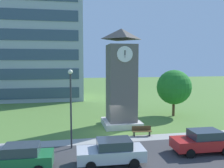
# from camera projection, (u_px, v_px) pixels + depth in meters

# --- Properties ---
(ground_plane) EXTENTS (160.00, 160.00, 0.00)m
(ground_plane) POSITION_uv_depth(u_px,v_px,m) (110.00, 132.00, 23.23)
(ground_plane) COLOR #567F38
(street_asphalt) EXTENTS (120.00, 7.20, 0.01)m
(street_asphalt) POSITION_uv_depth(u_px,v_px,m) (127.00, 160.00, 16.64)
(street_asphalt) COLOR #38383A
(street_asphalt) RESTS_ON ground
(kerb_strip) EXTENTS (120.00, 1.60, 0.01)m
(kerb_strip) POSITION_uv_depth(u_px,v_px,m) (115.00, 140.00, 20.94)
(kerb_strip) COLOR #9E9E99
(kerb_strip) RESTS_ON ground
(office_building) EXTENTS (19.55, 10.62, 28.80)m
(office_building) POSITION_uv_depth(u_px,v_px,m) (27.00, 20.00, 43.25)
(office_building) COLOR #9EA8B2
(office_building) RESTS_ON ground
(clock_tower) EXTENTS (3.84, 3.84, 10.25)m
(clock_tower) POSITION_uv_depth(u_px,v_px,m) (121.00, 83.00, 25.13)
(clock_tower) COLOR #605B56
(clock_tower) RESTS_ON ground
(park_bench) EXTENTS (1.85, 0.70, 0.88)m
(park_bench) POSITION_uv_depth(u_px,v_px,m) (142.00, 131.00, 22.03)
(park_bench) COLOR brown
(park_bench) RESTS_ON ground
(street_lamp) EXTENTS (0.36, 0.36, 6.22)m
(street_lamp) POSITION_uv_depth(u_px,v_px,m) (71.00, 100.00, 18.51)
(street_lamp) COLOR #333338
(street_lamp) RESTS_ON ground
(tree_near_tower) EXTENTS (4.32, 4.32, 5.82)m
(tree_near_tower) POSITION_uv_depth(u_px,v_px,m) (174.00, 87.00, 29.89)
(tree_near_tower) COLOR #513823
(tree_near_tower) RESTS_ON ground
(parked_car_green) EXTENTS (4.26, 2.01, 1.69)m
(parked_car_green) POSITION_uv_depth(u_px,v_px,m) (19.00, 158.00, 14.83)
(parked_car_green) COLOR #1E6B38
(parked_car_green) RESTS_ON ground
(parked_car_silver) EXTENTS (4.54, 2.11, 1.69)m
(parked_car_silver) POSITION_uv_depth(u_px,v_px,m) (112.00, 152.00, 15.86)
(parked_car_silver) COLOR silver
(parked_car_silver) RESTS_ON ground
(parked_car_red) EXTENTS (4.51, 2.15, 1.69)m
(parked_car_red) POSITION_uv_depth(u_px,v_px,m) (203.00, 141.00, 17.97)
(parked_car_red) COLOR red
(parked_car_red) RESTS_ON ground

